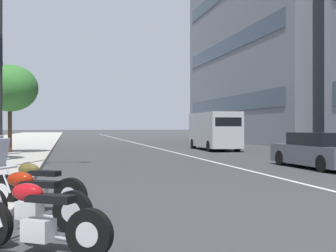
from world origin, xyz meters
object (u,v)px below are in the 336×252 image
at_px(motorcycle_far_end_row, 35,189).
at_px(car_far_down_avenue, 321,151).
at_px(delivery_van_ahead, 214,130).
at_px(motorcycle_nearest_camera, 27,201).
at_px(motorcycle_by_sign_pole, 36,219).
at_px(street_lamp_with_banners, 7,22).
at_px(street_tree_near_plaza_corner, 10,88).

xyz_separation_m(motorcycle_far_end_row, car_far_down_avenue, (6.85, -10.20, 0.23)).
bearing_deg(delivery_van_ahead, car_far_down_avenue, -179.51).
bearing_deg(motorcycle_nearest_camera, delivery_van_ahead, -85.77).
xyz_separation_m(motorcycle_by_sign_pole, street_lamp_with_banners, (10.81, 1.67, 4.87)).
height_order(motorcycle_by_sign_pole, street_lamp_with_banners, street_lamp_with_banners).
distance_m(motorcycle_nearest_camera, street_tree_near_plaza_corner, 19.73).
bearing_deg(car_far_down_avenue, street_tree_near_plaza_corner, 47.57).
distance_m(delivery_van_ahead, street_tree_near_plaza_corner, 13.49).
bearing_deg(street_tree_near_plaza_corner, delivery_van_ahead, -77.44).
distance_m(motorcycle_far_end_row, street_lamp_with_banners, 9.36).
height_order(delivery_van_ahead, street_lamp_with_banners, street_lamp_with_banners).
xyz_separation_m(street_lamp_with_banners, street_tree_near_plaza_corner, (9.91, 1.06, -1.55)).
height_order(car_far_down_avenue, street_tree_near_plaza_corner, street_tree_near_plaza_corner).
xyz_separation_m(motorcycle_by_sign_pole, car_far_down_avenue, (9.81, -9.99, 0.23)).
bearing_deg(delivery_van_ahead, motorcycle_far_end_row, 154.67).
relative_size(motorcycle_nearest_camera, delivery_van_ahead, 0.31).
height_order(delivery_van_ahead, street_tree_near_plaza_corner, street_tree_near_plaza_corner).
relative_size(motorcycle_by_sign_pole, street_tree_near_plaza_corner, 0.37).
bearing_deg(street_lamp_with_banners, motorcycle_far_end_row, -169.46).
relative_size(motorcycle_by_sign_pole, motorcycle_nearest_camera, 0.94).
height_order(street_lamp_with_banners, street_tree_near_plaza_corner, street_lamp_with_banners).
bearing_deg(motorcycle_by_sign_pole, street_lamp_with_banners, -48.07).
distance_m(motorcycle_nearest_camera, delivery_van_ahead, 24.54).
xyz_separation_m(motorcycle_far_end_row, street_lamp_with_banners, (7.86, 1.46, 4.88)).
distance_m(motorcycle_nearest_camera, motorcycle_far_end_row, 1.53).
height_order(motorcycle_nearest_camera, street_tree_near_plaza_corner, street_tree_near_plaza_corner).
height_order(motorcycle_by_sign_pole, motorcycle_far_end_row, motorcycle_by_sign_pole).
bearing_deg(street_tree_near_plaza_corner, car_far_down_avenue, -130.63).
bearing_deg(motorcycle_by_sign_pole, motorcycle_far_end_row, -52.90).
relative_size(car_far_down_avenue, delivery_van_ahead, 0.74).
bearing_deg(motorcycle_far_end_row, motorcycle_by_sign_pole, 127.38).
relative_size(motorcycle_far_end_row, street_tree_near_plaza_corner, 0.39).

